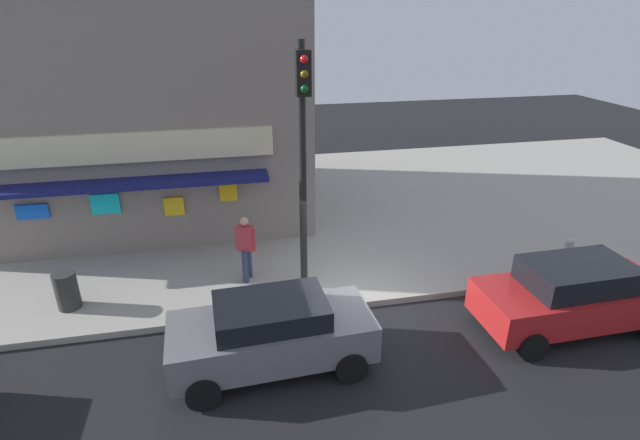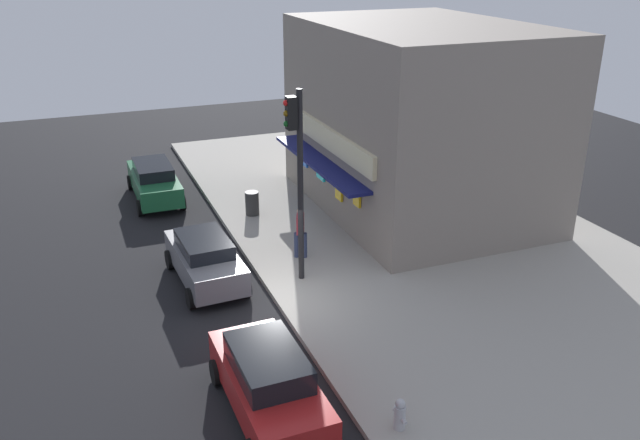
# 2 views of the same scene
# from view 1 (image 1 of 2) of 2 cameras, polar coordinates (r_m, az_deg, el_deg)

# --- Properties ---
(ground_plane) EXTENTS (53.52, 53.52, 0.00)m
(ground_plane) POSITION_cam_1_polar(r_m,az_deg,el_deg) (12.05, 4.19, -10.42)
(ground_plane) COLOR black
(sidewalk) EXTENTS (35.68, 12.95, 0.17)m
(sidewalk) POSITION_cam_1_polar(r_m,az_deg,el_deg) (17.60, -1.46, 1.49)
(sidewalk) COLOR #A39E93
(sidewalk) RESTS_ON ground_plane
(corner_building) EXTENTS (10.37, 8.13, 7.10)m
(corner_building) POSITION_cam_1_polar(r_m,az_deg,el_deg) (17.55, -20.32, 12.36)
(corner_building) COLOR gray
(corner_building) RESTS_ON sidewalk
(traffic_light) EXTENTS (0.32, 0.58, 5.99)m
(traffic_light) POSITION_cam_1_polar(r_m,az_deg,el_deg) (11.16, -2.04, 9.24)
(traffic_light) COLOR black
(traffic_light) RESTS_ON sidewalk
(fire_hydrant) EXTENTS (0.50, 0.26, 0.76)m
(fire_hydrant) POSITION_cam_1_polar(r_m,az_deg,el_deg) (15.17, 27.18, -3.31)
(fire_hydrant) COLOR #B2B2B7
(fire_hydrant) RESTS_ON sidewalk
(trash_can) EXTENTS (0.53, 0.53, 0.92)m
(trash_can) POSITION_cam_1_polar(r_m,az_deg,el_deg) (13.01, -27.68, -7.37)
(trash_can) COLOR #2D2D2D
(trash_can) RESTS_ON sidewalk
(pedestrian) EXTENTS (0.55, 0.47, 1.78)m
(pedestrian) POSITION_cam_1_polar(r_m,az_deg,el_deg) (12.57, -8.74, -3.05)
(pedestrian) COLOR navy
(pedestrian) RESTS_ON sidewalk
(parked_car_red) EXTENTS (4.32, 1.98, 1.64)m
(parked_car_red) POSITION_cam_1_polar(r_m,az_deg,el_deg) (12.38, 27.66, -7.83)
(parked_car_red) COLOR #AD1E1E
(parked_car_red) RESTS_ON ground_plane
(parked_car_grey) EXTENTS (4.12, 2.05, 1.55)m
(parked_car_grey) POSITION_cam_1_polar(r_m,az_deg,el_deg) (9.96, -5.71, -13.05)
(parked_car_grey) COLOR slate
(parked_car_grey) RESTS_ON ground_plane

